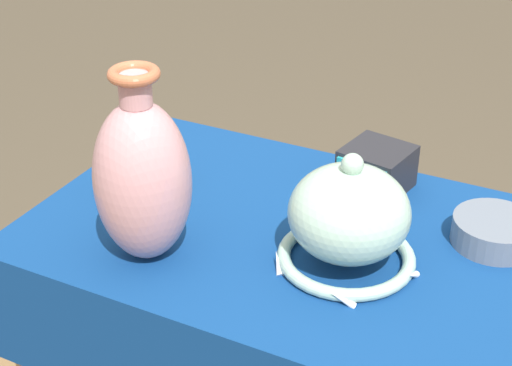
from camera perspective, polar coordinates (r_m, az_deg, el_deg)
name	(u,v)px	position (r m, az deg, el deg)	size (l,w,h in m)	color
display_table	(306,283)	(1.41, 3.66, -7.28)	(0.98, 0.60, 0.73)	olive
vase_tall_bulbous	(142,178)	(1.25, -8.26, 0.34)	(0.16, 0.16, 0.33)	#D19399
vase_dome_bell	(349,220)	(1.26, 6.75, -2.70)	(0.23, 0.24, 0.21)	#A8CCB7
mosaic_tile_box	(376,169)	(1.50, 8.73, 1.03)	(0.13, 0.14, 0.08)	#232328
pot_squat_slate	(495,231)	(1.39, 16.97, -3.38)	(0.14, 0.14, 0.05)	slate
cup_wide_ochre	(146,164)	(1.49, -8.03, 1.38)	(0.10, 0.10, 0.09)	gold
wooden_crate	(9,351)	(2.13, -17.50, -11.60)	(0.42, 0.30, 0.23)	#A37A4C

